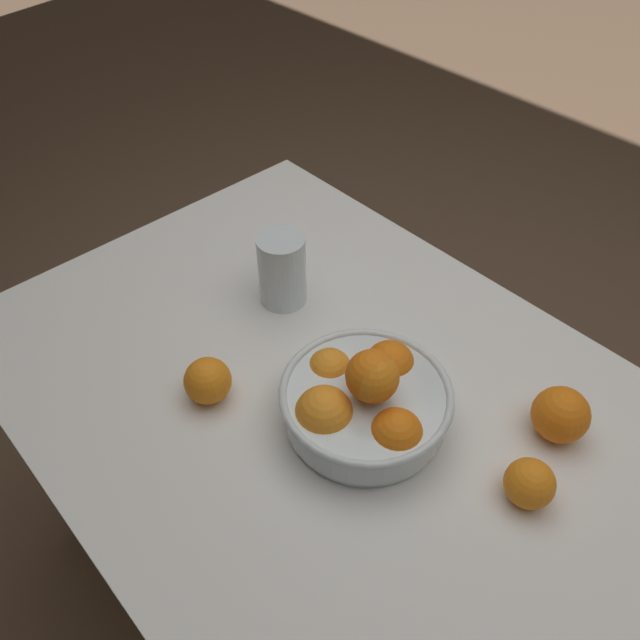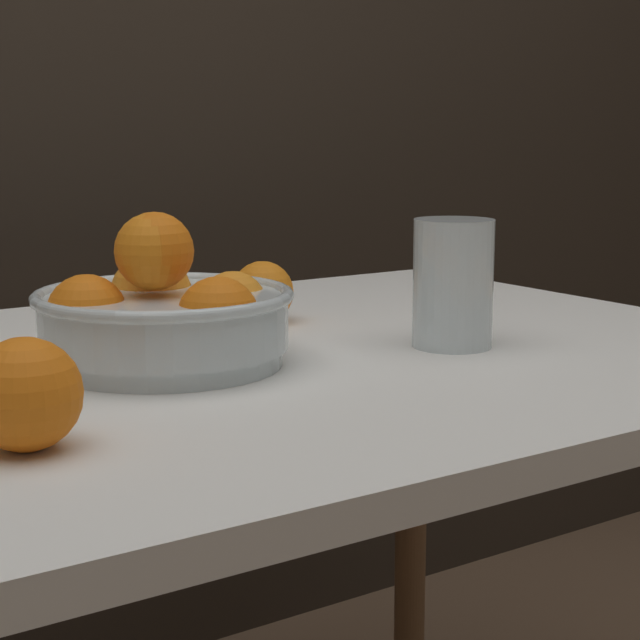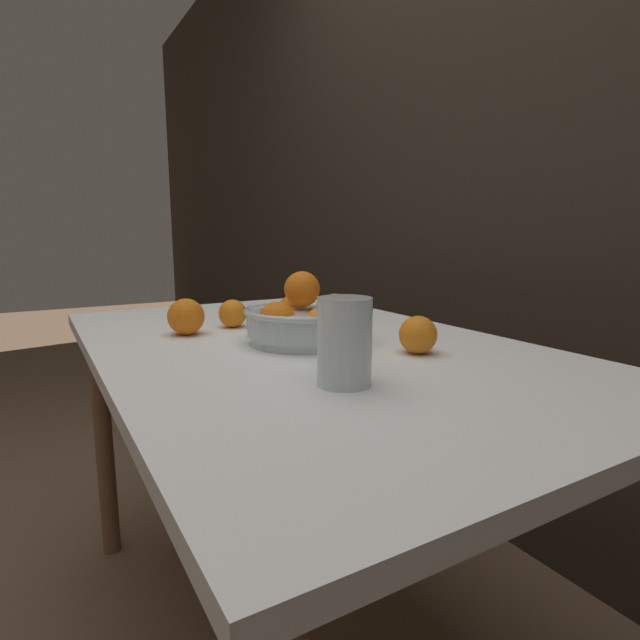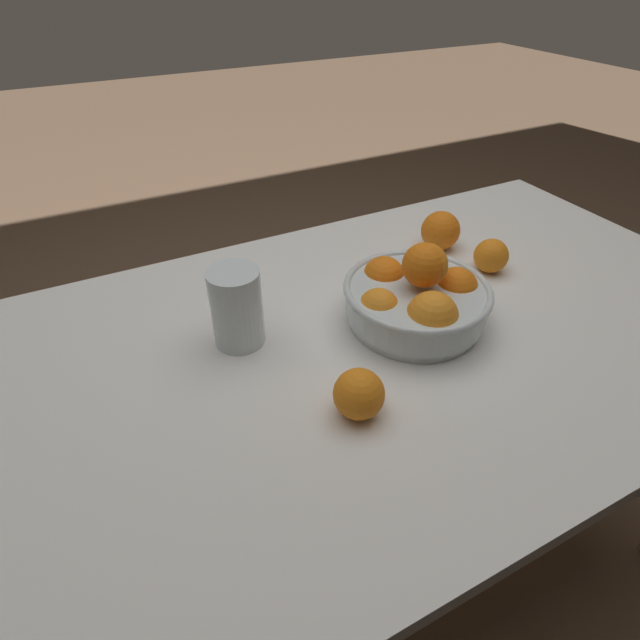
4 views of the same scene
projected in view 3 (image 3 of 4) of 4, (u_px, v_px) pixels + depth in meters
ground_plane at (306, 639)px, 1.18m from camera, size 12.00×12.00×0.00m
back_wall at (551, 99)px, 1.33m from camera, size 8.00×0.05×2.60m
dining_table at (304, 378)px, 1.07m from camera, size 1.31×0.81×0.72m
fruit_bowl at (305, 318)px, 1.05m from camera, size 0.25×0.25×0.15m
juice_glass at (344, 345)px, 0.75m from camera, size 0.08×0.08×0.13m
orange_loose_near_bowl at (418, 335)px, 0.95m from camera, size 0.07×0.07×0.07m
orange_loose_front at (186, 317)px, 1.12m from camera, size 0.08×0.08×0.08m
orange_loose_aside at (233, 313)px, 1.21m from camera, size 0.07×0.07×0.07m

